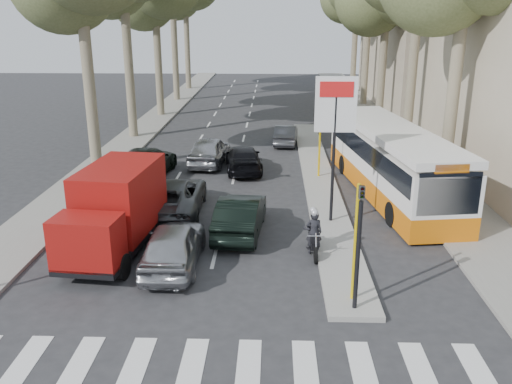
# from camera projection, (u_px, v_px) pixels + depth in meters

# --- Properties ---
(ground) EXTENTS (120.00, 120.00, 0.00)m
(ground) POSITION_uv_depth(u_px,v_px,m) (238.00, 284.00, 16.18)
(ground) COLOR #28282B
(ground) RESTS_ON ground
(sidewalk_right) EXTENTS (3.20, 70.00, 0.12)m
(sidewalk_right) POSITION_uv_depth(u_px,v_px,m) (377.00, 123.00, 39.63)
(sidewalk_right) COLOR gray
(sidewalk_right) RESTS_ON ground
(median_left) EXTENTS (2.40, 64.00, 0.12)m
(median_left) POSITION_uv_depth(u_px,v_px,m) (160.00, 115.00, 42.98)
(median_left) COLOR gray
(median_left) RESTS_ON ground
(traffic_island) EXTENTS (1.50, 26.00, 0.16)m
(traffic_island) POSITION_uv_depth(u_px,v_px,m) (318.00, 177.00, 26.49)
(traffic_island) COLOR gray
(traffic_island) RESTS_ON ground
(building_far) EXTENTS (11.00, 20.00, 16.00)m
(building_far) POSITION_uv_depth(u_px,v_px,m) (447.00, 10.00, 45.48)
(building_far) COLOR #B7A88E
(building_far) RESTS_ON ground
(billboard) EXTENTS (1.50, 12.10, 5.60)m
(billboard) POSITION_uv_depth(u_px,v_px,m) (335.00, 129.00, 19.66)
(billboard) COLOR yellow
(billboard) RESTS_ON ground
(traffic_light_island) EXTENTS (0.16, 0.41, 3.60)m
(traffic_light_island) POSITION_uv_depth(u_px,v_px,m) (360.00, 227.00, 13.88)
(traffic_light_island) COLOR black
(traffic_light_island) RESTS_ON ground
(silver_hatchback) EXTENTS (1.72, 4.25, 1.44)m
(silver_hatchback) POSITION_uv_depth(u_px,v_px,m) (173.00, 245.00, 17.16)
(silver_hatchback) COLOR #A2A4AA
(silver_hatchback) RESTS_ON ground
(dark_hatchback) EXTENTS (1.84, 4.43, 1.42)m
(dark_hatchback) POSITION_uv_depth(u_px,v_px,m) (240.00, 215.00, 19.74)
(dark_hatchback) COLOR black
(dark_hatchback) RESTS_ON ground
(queue_car_a) EXTENTS (2.53, 5.22, 1.43)m
(queue_car_a) POSITION_uv_depth(u_px,v_px,m) (173.00, 196.00, 21.74)
(queue_car_a) COLOR #43464A
(queue_car_a) RESTS_ON ground
(queue_car_b) EXTENTS (2.25, 4.49, 1.25)m
(queue_car_b) POSITION_uv_depth(u_px,v_px,m) (243.00, 159.00, 27.69)
(queue_car_b) COLOR black
(queue_car_b) RESTS_ON ground
(queue_car_c) EXTENTS (2.16, 4.56, 1.51)m
(queue_car_c) POSITION_uv_depth(u_px,v_px,m) (209.00, 151.00, 28.90)
(queue_car_c) COLOR #9EA0A6
(queue_car_c) RESTS_ON ground
(queue_car_d) EXTENTS (1.60, 3.77, 1.21)m
(queue_car_d) POSITION_uv_depth(u_px,v_px,m) (286.00, 135.00, 33.38)
(queue_car_d) COLOR #47484E
(queue_car_d) RESTS_ON ground
(queue_car_e) EXTENTS (2.51, 5.34, 1.51)m
(queue_car_e) POSITION_uv_depth(u_px,v_px,m) (146.00, 163.00, 26.53)
(queue_car_e) COLOR black
(queue_car_e) RESTS_ON ground
(red_truck) EXTENTS (2.55, 5.54, 2.86)m
(red_truck) POSITION_uv_depth(u_px,v_px,m) (116.00, 209.00, 18.03)
(red_truck) COLOR black
(red_truck) RESTS_ON ground
(city_bus) EXTENTS (4.05, 11.77, 3.04)m
(city_bus) POSITION_uv_depth(u_px,v_px,m) (391.00, 160.00, 23.78)
(city_bus) COLOR orange
(city_bus) RESTS_ON ground
(motorcycle) EXTENTS (0.69, 1.90, 1.62)m
(motorcycle) POSITION_uv_depth(u_px,v_px,m) (313.00, 232.00, 18.15)
(motorcycle) COLOR black
(motorcycle) RESTS_ON ground
(pedestrian_near) EXTENTS (0.65, 0.98, 1.53)m
(pedestrian_near) POSITION_uv_depth(u_px,v_px,m) (455.00, 201.00, 20.71)
(pedestrian_near) COLOR #443855
(pedestrian_near) RESTS_ON sidewalk_right
(pedestrian_far) EXTENTS (1.03, 0.48, 1.59)m
(pedestrian_far) POSITION_uv_depth(u_px,v_px,m) (443.00, 161.00, 26.18)
(pedestrian_far) COLOR #6D5F52
(pedestrian_far) RESTS_ON sidewalk_right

